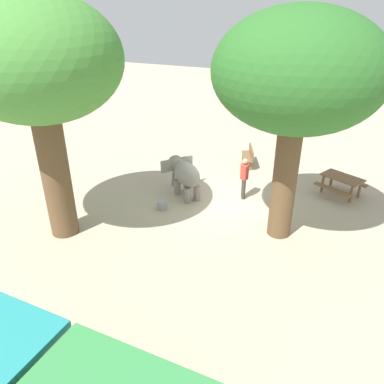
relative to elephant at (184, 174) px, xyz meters
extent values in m
plane|color=#BAA88C|center=(-1.51, 0.07, -0.90)|extent=(60.00, 60.00, 0.00)
cylinder|color=gray|center=(0.29, 0.05, -0.60)|extent=(0.26, 0.26, 0.60)
cylinder|color=gray|center=(0.04, -0.29, -0.60)|extent=(0.26, 0.26, 0.60)
cylinder|color=gray|center=(-0.38, 0.54, -0.60)|extent=(0.26, 0.26, 0.60)
cylinder|color=gray|center=(-0.63, 0.20, -0.60)|extent=(0.26, 0.26, 0.60)
ellipsoid|color=gray|center=(-0.17, 0.12, 0.06)|extent=(1.67, 1.50, 0.90)
sphere|color=gray|center=(0.58, -0.42, 0.17)|extent=(0.64, 0.64, 0.64)
cone|color=gray|center=(0.78, -0.56, -0.40)|extent=(0.20, 0.20, 1.01)
cube|color=gray|center=(0.75, -0.02, 0.17)|extent=(0.37, 0.47, 0.48)
cube|color=gray|center=(0.25, -0.71, 0.17)|extent=(0.37, 0.47, 0.48)
cylinder|color=#3F3833|center=(-2.20, -0.65, -0.49)|extent=(0.14, 0.14, 0.82)
cylinder|color=#3F3833|center=(-2.12, -0.81, -0.49)|extent=(0.14, 0.14, 0.82)
cylinder|color=#B23F33|center=(-2.16, -0.73, 0.21)|extent=(0.32, 0.32, 0.58)
sphere|color=tan|center=(-2.16, -0.73, 0.61)|extent=(0.22, 0.22, 0.22)
cylinder|color=#B23F33|center=(-2.24, -0.54, 0.22)|extent=(0.09, 0.09, 0.55)
cylinder|color=#B23F33|center=(-2.08, -0.92, 0.22)|extent=(0.09, 0.09, 0.55)
cylinder|color=brown|center=(-3.99, 1.16, 1.01)|extent=(0.74, 0.74, 3.82)
ellipsoid|color=#2D6B28|center=(-3.99, 1.16, 4.20)|extent=(4.73, 4.34, 3.35)
cylinder|color=brown|center=(2.39, 4.04, 1.15)|extent=(0.86, 0.86, 4.11)
ellipsoid|color=#478C38|center=(2.39, 4.04, 4.52)|extent=(4.84, 4.44, 3.43)
cube|color=brown|center=(-1.32, -3.88, -0.45)|extent=(0.91, 1.45, 0.06)
cube|color=brown|center=(-1.47, -3.94, -0.22)|extent=(0.60, 1.31, 0.40)
cube|color=brown|center=(-1.52, -3.39, -0.69)|extent=(0.36, 0.21, 0.42)
cube|color=brown|center=(-1.11, -4.36, -0.69)|extent=(0.36, 0.21, 0.42)
cube|color=brown|center=(-5.52, -2.57, -0.15)|extent=(1.70, 1.35, 0.06)
cylinder|color=brown|center=(-4.84, -2.53, -0.54)|extent=(0.10, 0.10, 0.72)
cylinder|color=brown|center=(-5.11, -3.11, -0.54)|extent=(0.10, 0.10, 0.72)
cylinder|color=brown|center=(-5.93, -2.03, -0.54)|extent=(0.10, 0.10, 0.72)
cylinder|color=brown|center=(-6.20, -2.61, -0.54)|extent=(0.10, 0.10, 0.72)
cube|color=brown|center=(-5.26, -2.00, -0.46)|extent=(1.46, 0.84, 0.05)
cube|color=brown|center=(-5.78, -3.13, -0.46)|extent=(1.46, 0.84, 0.05)
cylinder|color=gray|center=(0.24, 1.38, -0.74)|extent=(0.36, 0.36, 0.32)
camera|label=1|loc=(-5.80, 11.70, 5.83)|focal=34.95mm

